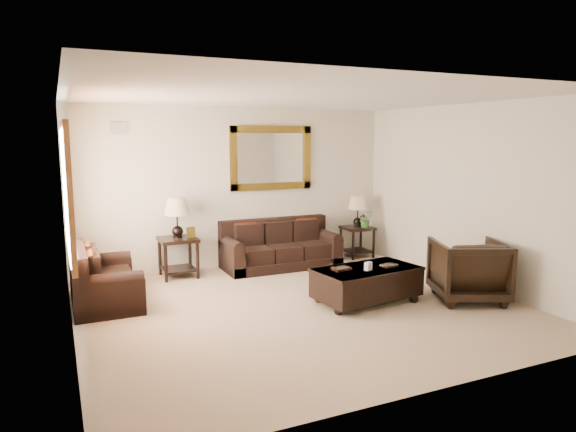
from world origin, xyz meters
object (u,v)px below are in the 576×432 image
loveseat (101,283)px  sofa (280,250)px  end_table_right (358,217)px  armchair (468,267)px  end_table_left (177,225)px  coffee_table (367,281)px

loveseat → sofa: bearing=-73.4°
end_table_right → armchair: (-0.03, -2.86, -0.28)m
loveseat → armchair: (4.56, -1.87, 0.17)m
end_table_left → loveseat: bearing=-142.6°
sofa → coffee_table: 2.30m
sofa → coffee_table: bearing=-83.1°
sofa → end_table_left: size_ratio=1.55×
end_table_left → sofa: bearing=-2.0°
coffee_table → loveseat: bearing=149.9°
loveseat → end_table_right: size_ratio=1.24×
end_table_right → loveseat: bearing=-167.9°
sofa → coffee_table: size_ratio=1.33×
loveseat → coffee_table: bearing=-113.2°
sofa → loveseat: 3.11m
sofa → end_table_right: size_ratio=1.73×
loveseat → coffee_table: 3.54m
coffee_table → sofa: bearing=90.0°
end_table_left → end_table_right: (3.35, 0.03, -0.09)m
sofa → loveseat: size_ratio=1.40×
loveseat → armchair: 4.94m
sofa → armchair: armchair is taller
armchair → loveseat: bearing=1.1°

